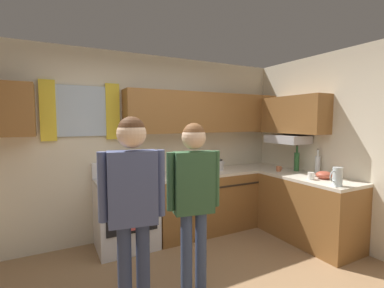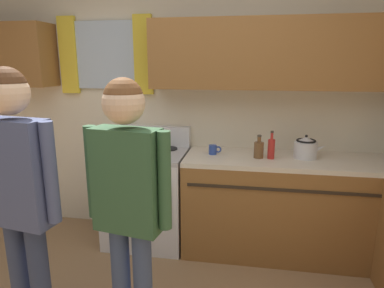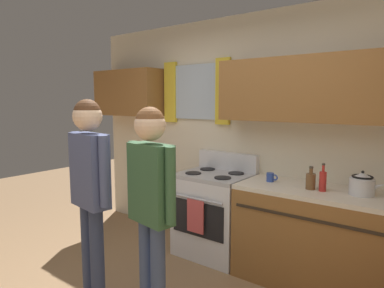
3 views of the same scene
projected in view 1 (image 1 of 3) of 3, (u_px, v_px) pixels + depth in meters
back_wall_unit at (144, 133)px, 3.89m from camera, size 4.60×0.42×2.60m
right_wall_unit at (362, 144)px, 3.39m from camera, size 0.52×4.05×2.60m
kitchen_counter_run at (251, 202)px, 4.07m from camera, size 2.19×1.95×0.90m
stove_oven at (126, 212)px, 3.57m from camera, size 0.75×0.67×1.10m
bottle_wine_green at (297, 161)px, 4.13m from camera, size 0.08×0.08×0.39m
bottle_squat_brown at (197, 168)px, 3.97m from camera, size 0.08×0.08×0.21m
bottle_tall_clear at (318, 164)px, 3.87m from camera, size 0.07×0.07×0.37m
bottle_sauce_red at (203, 166)px, 4.02m from camera, size 0.06×0.06×0.25m
mug_cobalt_blue at (170, 172)px, 3.84m from camera, size 0.11×0.07×0.08m
cup_terracotta at (279, 169)px, 4.11m from camera, size 0.11×0.07×0.08m
mug_ceramic_white at (311, 176)px, 3.53m from camera, size 0.13×0.08×0.09m
stovetop_kettle at (217, 164)px, 4.22m from camera, size 0.27×0.20×0.21m
water_pitcher at (337, 177)px, 3.17m from camera, size 0.19×0.11×0.22m
mixing_bowl at (324, 175)px, 3.58m from camera, size 0.21×0.21×0.10m
adult_left at (133, 196)px, 2.16m from camera, size 0.52×0.23×1.69m
adult_in_plaid at (194, 189)px, 2.51m from camera, size 0.50×0.22×1.64m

